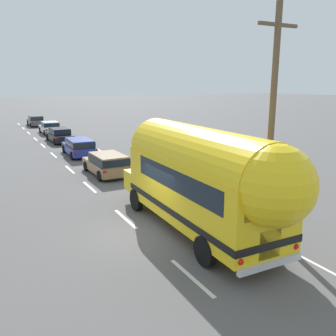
{
  "coord_description": "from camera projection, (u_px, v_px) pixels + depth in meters",
  "views": [
    {
      "loc": [
        -5.16,
        -11.73,
        5.67
      ],
      "look_at": [
        2.22,
        2.07,
        1.94
      ],
      "focal_mm": 38.13,
      "sensor_mm": 36.0,
      "label": 1
    }
  ],
  "objects": [
    {
      "name": "car_fourth",
      "position": [
        50.0,
        127.0,
        41.07
      ],
      "size": [
        1.99,
        4.51,
        1.37
      ],
      "color": "white",
      "rests_on": "ground"
    },
    {
      "name": "car_third",
      "position": [
        60.0,
        134.0,
        35.1
      ],
      "size": [
        2.0,
        4.87,
        1.37
      ],
      "color": "black",
      "rests_on": "ground"
    },
    {
      "name": "car_lead",
      "position": [
        107.0,
        163.0,
        22.46
      ],
      "size": [
        2.06,
        4.32,
        1.37
      ],
      "color": "olive",
      "rests_on": "ground"
    },
    {
      "name": "utility_pole",
      "position": [
        272.0,
        117.0,
        13.45
      ],
      "size": [
        1.8,
        0.24,
        8.5
      ],
      "color": "brown",
      "rests_on": "ground"
    },
    {
      "name": "painted_bus",
      "position": [
        205.0,
        178.0,
        13.04
      ],
      "size": [
        2.71,
        10.28,
        4.12
      ],
      "color": "yellow",
      "rests_on": "ground"
    },
    {
      "name": "car_second",
      "position": [
        79.0,
        146.0,
        28.45
      ],
      "size": [
        2.07,
        4.64,
        1.37
      ],
      "color": "navy",
      "rests_on": "ground"
    },
    {
      "name": "car_fifth",
      "position": [
        36.0,
        120.0,
        48.48
      ],
      "size": [
        1.92,
        4.66,
        1.37
      ],
      "color": "#474C51",
      "rests_on": "ground"
    },
    {
      "name": "ground_plane",
      "position": [
        143.0,
        234.0,
        13.75
      ],
      "size": [
        300.0,
        300.0,
        0.0
      ],
      "primitive_type": "plane",
      "color": "#565454"
    },
    {
      "name": "lane_markings",
      "position": [
        106.0,
        163.0,
        25.98
      ],
      "size": [
        4.08,
        80.0,
        0.01
      ],
      "color": "silver",
      "rests_on": "ground"
    }
  ]
}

